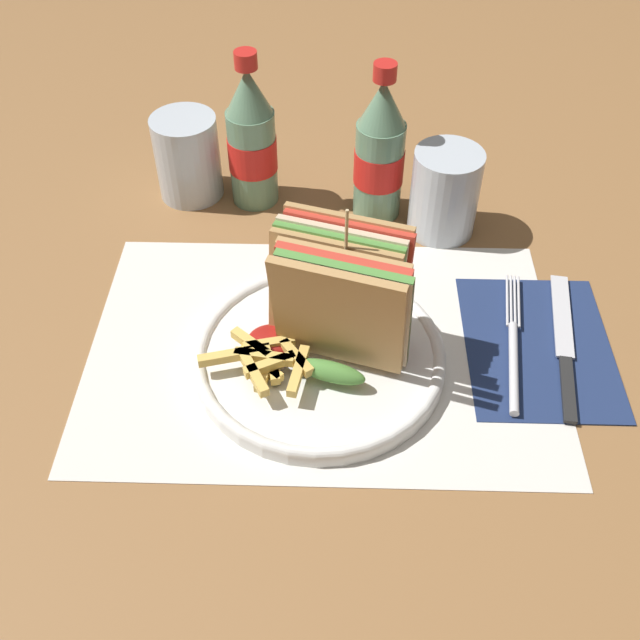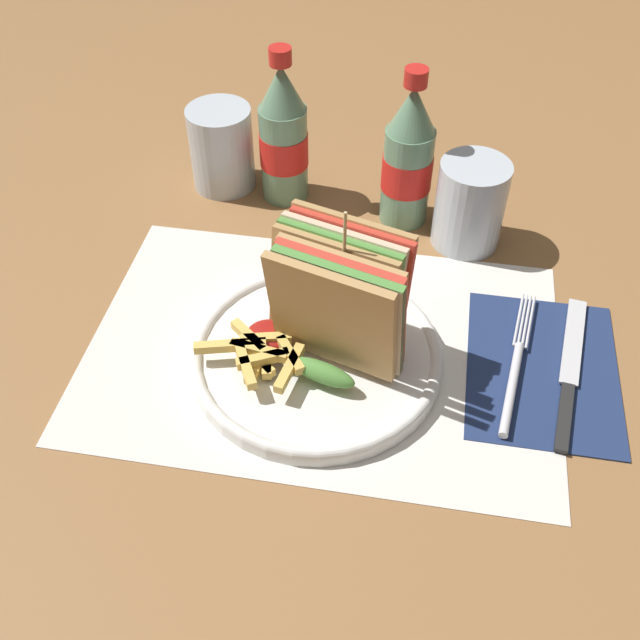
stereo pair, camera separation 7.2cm
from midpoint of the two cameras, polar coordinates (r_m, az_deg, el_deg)
The scene contains 13 objects.
ground_plane at distance 0.73m, azimuth -1.10°, elevation -3.91°, with size 4.00×4.00×0.00m, color olive.
placemat at distance 0.75m, azimuth -2.52°, elevation -2.29°, with size 0.47×0.32×0.00m.
plate_main at distance 0.73m, azimuth -2.87°, elevation -2.90°, with size 0.25×0.25×0.02m.
club_sandwich at distance 0.69m, azimuth -1.48°, elevation 1.51°, with size 0.14×0.13×0.16m.
fries_pile at distance 0.70m, azimuth -7.05°, elevation -3.13°, with size 0.11×0.08×0.02m.
ketchup_blob at distance 0.72m, azimuth -6.54°, elevation -1.68°, with size 0.05×0.04×0.02m.
napkin at distance 0.77m, azimuth 13.73°, elevation -2.01°, with size 0.15×0.19×0.00m.
fork at distance 0.75m, azimuth 11.92°, elevation -2.70°, with size 0.04×0.19×0.01m.
knife at distance 0.77m, azimuth 15.62°, elevation -1.97°, with size 0.04×0.20×0.00m.
coke_bottle_near at distance 0.90m, azimuth -7.59°, elevation 13.31°, with size 0.06×0.06×0.19m.
coke_bottle_far at distance 0.87m, azimuth 2.16°, elevation 12.49°, with size 0.06×0.06×0.19m.
glass_near at distance 0.87m, azimuth 7.07°, elevation 9.15°, with size 0.08×0.08×0.10m.
glass_far at distance 0.94m, azimuth -12.22°, elevation 11.59°, with size 0.08×0.08×0.10m.
Camera 1 is at (-0.01, -0.48, 0.56)m, focal length 42.00 mm.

